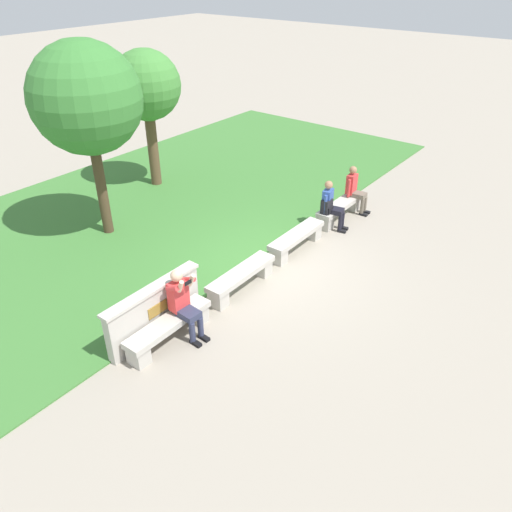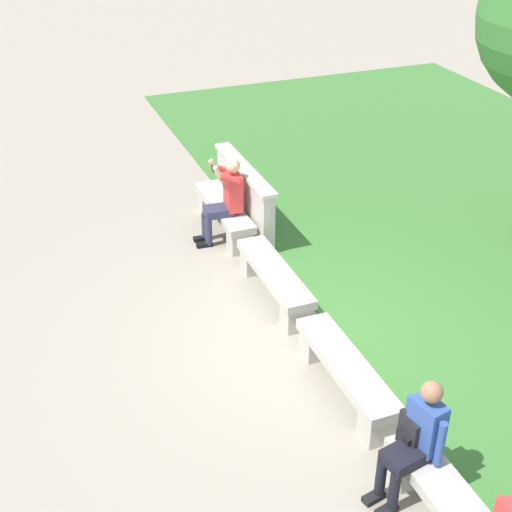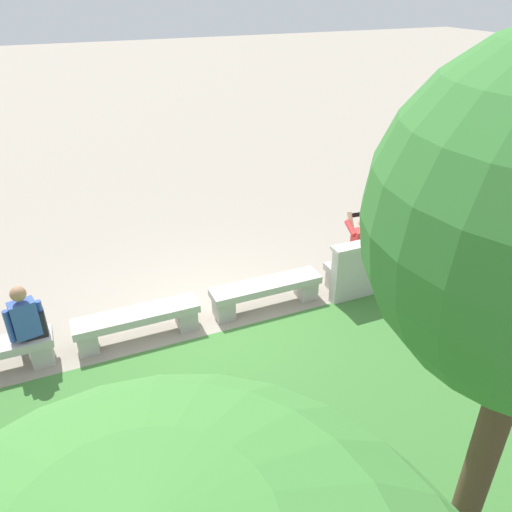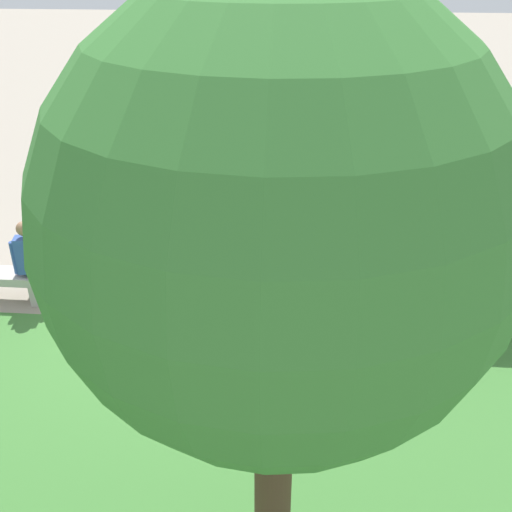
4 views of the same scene
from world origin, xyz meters
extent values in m
plane|color=gray|center=(0.00, 0.00, 0.00)|extent=(80.00, 80.00, 0.00)
cube|color=#B7B2A8|center=(-3.07, 0.00, 0.39)|extent=(1.80, 0.40, 0.12)
cube|color=#B7B2A8|center=(-3.79, 0.00, 0.17)|extent=(0.28, 0.34, 0.33)
cube|color=#B7B2A8|center=(-2.34, 0.00, 0.17)|extent=(0.28, 0.34, 0.33)
cube|color=#B7B2A8|center=(-1.02, 0.00, 0.39)|extent=(1.80, 0.40, 0.12)
cube|color=#B7B2A8|center=(-1.74, 0.00, 0.17)|extent=(0.28, 0.34, 0.33)
cube|color=#B7B2A8|center=(-0.30, 0.00, 0.17)|extent=(0.28, 0.34, 0.33)
cube|color=#B7B2A8|center=(1.02, 0.00, 0.39)|extent=(1.80, 0.40, 0.12)
cube|color=#B7B2A8|center=(0.30, 0.00, 0.17)|extent=(0.28, 0.34, 0.33)
cube|color=#B7B2A8|center=(1.74, 0.00, 0.17)|extent=(0.28, 0.34, 0.33)
cube|color=#B7B2A8|center=(2.34, 0.00, 0.17)|extent=(0.28, 0.34, 0.33)
cube|color=#B7B2A8|center=(-3.07, 0.34, 0.47)|extent=(2.06, 0.18, 0.95)
cube|color=beige|center=(-3.07, 0.34, 0.98)|extent=(2.12, 0.24, 0.06)
cube|color=olive|center=(-3.07, 0.24, 0.59)|extent=(0.44, 0.02, 0.22)
cube|color=black|center=(-2.87, -0.44, 0.03)|extent=(0.12, 0.25, 0.06)
cylinder|color=#2D334C|center=(-2.86, -0.37, 0.24)|extent=(0.11, 0.11, 0.42)
cube|color=black|center=(-2.67, -0.46, 0.03)|extent=(0.12, 0.25, 0.06)
cylinder|color=#2D334C|center=(-2.66, -0.39, 0.24)|extent=(0.11, 0.11, 0.42)
cube|color=#2D334C|center=(-2.75, -0.19, 0.51)|extent=(0.33, 0.44, 0.12)
cube|color=#D83838|center=(-2.74, 0.04, 0.79)|extent=(0.35, 0.24, 0.56)
sphere|color=beige|center=(-2.74, 0.04, 1.21)|extent=(0.22, 0.22, 0.22)
cylinder|color=#D83838|center=(-2.93, -0.05, 1.08)|extent=(0.11, 0.32, 0.21)
cylinder|color=beige|center=(-2.88, -0.19, 1.16)|extent=(0.11, 0.19, 0.27)
cylinder|color=#D83838|center=(-2.55, -0.07, 1.08)|extent=(0.11, 0.32, 0.21)
cylinder|color=beige|center=(-2.63, -0.21, 1.16)|extent=(0.09, 0.19, 0.27)
cube|color=black|center=(-2.75, -0.26, 1.20)|extent=(0.15, 0.02, 0.08)
cube|color=black|center=(2.44, -0.43, 0.03)|extent=(0.14, 0.24, 0.06)
cylinder|color=black|center=(2.43, -0.37, 0.24)|extent=(0.10, 0.10, 0.42)
cube|color=black|center=(2.61, -0.39, 0.03)|extent=(0.14, 0.24, 0.06)
cylinder|color=black|center=(2.60, -0.33, 0.24)|extent=(0.10, 0.10, 0.42)
cube|color=black|center=(2.48, -0.18, 0.51)|extent=(0.35, 0.45, 0.12)
cube|color=#33519E|center=(2.44, 0.04, 0.77)|extent=(0.35, 0.26, 0.52)
sphere|color=#9E7051|center=(2.44, 0.04, 1.16)|extent=(0.20, 0.20, 0.20)
cylinder|color=#33519E|center=(2.24, -0.02, 0.72)|extent=(0.08, 0.08, 0.48)
cylinder|color=#33519E|center=(2.64, 0.06, 0.72)|extent=(0.08, 0.08, 0.48)
cube|color=black|center=(2.34, 0.00, 0.63)|extent=(0.28, 0.20, 0.36)
cube|color=black|center=(2.34, -0.11, 0.56)|extent=(0.20, 0.06, 0.16)
torus|color=black|center=(2.34, 0.00, 0.83)|extent=(0.10, 0.02, 0.10)
cylinder|color=#4C3826|center=(-1.13, 4.20, 1.28)|extent=(0.25, 0.25, 2.56)
camera|label=1|loc=(-7.60, -5.45, 5.98)|focal=35.00mm
camera|label=2|loc=(6.29, -3.09, 5.32)|focal=50.00mm
camera|label=3|loc=(1.72, 6.05, 4.65)|focal=35.00mm
camera|label=4|loc=(-1.24, 6.99, 4.56)|focal=42.00mm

